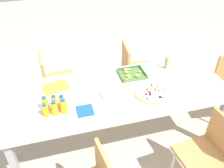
{
  "coord_description": "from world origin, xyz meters",
  "views": [
    {
      "loc": [
        -0.54,
        -1.77,
        2.21
      ],
      "look_at": [
        -0.03,
        0.1,
        0.78
      ],
      "focal_mm": 37.53,
      "sensor_mm": 36.0,
      "label": 1
    }
  ],
  "objects": [
    {
      "name": "chair_far_right",
      "position": [
        0.45,
        0.75,
        0.5
      ],
      "size": [
        0.44,
        0.44,
        0.83
      ],
      "rotation": [
        0.0,
        0.0,
        -1.68
      ],
      "color": "#B7844C",
      "rests_on": "ground_plane"
    },
    {
      "name": "juice_bottle_4",
      "position": [
        -0.62,
        -0.1,
        0.83
      ],
      "size": [
        0.05,
        0.05,
        0.14
      ],
      "color": "#F9AC14",
      "rests_on": "party_table"
    },
    {
      "name": "chair_far_left",
      "position": [
        -0.61,
        0.77,
        0.5
      ],
      "size": [
        0.44,
        0.44,
        0.83
      ],
      "rotation": [
        0.0,
        0.0,
        -1.48
      ],
      "color": "#B7844C",
      "rests_on": "ground_plane"
    },
    {
      "name": "juice_bottle_3",
      "position": [
        -0.7,
        -0.1,
        0.83
      ],
      "size": [
        0.06,
        0.06,
        0.15
      ],
      "color": "#F9AE14",
      "rests_on": "party_table"
    },
    {
      "name": "juice_bottle_1",
      "position": [
        -0.63,
        -0.18,
        0.83
      ],
      "size": [
        0.06,
        0.06,
        0.14
      ],
      "color": "#FAAC14",
      "rests_on": "party_table"
    },
    {
      "name": "napkin_stack",
      "position": [
        -0.37,
        -0.21,
        0.76
      ],
      "size": [
        0.15,
        0.15,
        0.01
      ],
      "primitive_type": "cube",
      "color": "#194CA5",
      "rests_on": "party_table"
    },
    {
      "name": "plate_stack",
      "position": [
        -0.07,
        -0.05,
        0.78
      ],
      "size": [
        0.21,
        0.21,
        0.03
      ],
      "color": "silver",
      "rests_on": "party_table"
    },
    {
      "name": "party_table",
      "position": [
        0.0,
        0.0,
        0.69
      ],
      "size": [
        2.26,
        0.85,
        0.76
      ],
      "color": "silver",
      "rests_on": "ground_plane"
    },
    {
      "name": "juice_bottle_5",
      "position": [
        -0.56,
        -0.1,
        0.82
      ],
      "size": [
        0.06,
        0.06,
        0.13
      ],
      "color": "#F9AC14",
      "rests_on": "party_table"
    },
    {
      "name": "ground_plane",
      "position": [
        0.0,
        0.0,
        0.0
      ],
      "size": [
        12.0,
        12.0,
        0.0
      ],
      "primitive_type": "plane",
      "color": "#B2A899"
    },
    {
      "name": "juice_bottle_2",
      "position": [
        -0.55,
        -0.18,
        0.83
      ],
      "size": [
        0.06,
        0.06,
        0.15
      ],
      "color": "#F9AE14",
      "rests_on": "party_table"
    },
    {
      "name": "juice_bottle_0",
      "position": [
        -0.71,
        -0.18,
        0.82
      ],
      "size": [
        0.05,
        0.05,
        0.13
      ],
      "color": "#F9AC14",
      "rests_on": "party_table"
    },
    {
      "name": "cardboard_tube",
      "position": [
        0.65,
        0.25,
        0.83
      ],
      "size": [
        0.04,
        0.04,
        0.14
      ],
      "primitive_type": "cylinder",
      "color": "#9E7A56",
      "rests_on": "party_table"
    },
    {
      "name": "paper_folder",
      "position": [
        -0.6,
        0.22,
        0.76
      ],
      "size": [
        0.29,
        0.24,
        0.01
      ],
      "primitive_type": "cube",
      "rotation": [
        0.0,
        0.0,
        0.18
      ],
      "color": "yellow",
      "rests_on": "party_table"
    },
    {
      "name": "chair_near_right",
      "position": [
        0.63,
        -0.74,
        0.5
      ],
      "size": [
        0.44,
        0.44,
        0.83
      ],
      "rotation": [
        0.0,
        0.0,
        1.67
      ],
      "color": "#B7844C",
      "rests_on": "ground_plane"
    },
    {
      "name": "snack_tray",
      "position": [
        0.23,
        0.23,
        0.77
      ],
      "size": [
        0.28,
        0.25,
        0.04
      ],
      "color": "#477238",
      "rests_on": "party_table"
    },
    {
      "name": "fruit_pizza",
      "position": [
        0.31,
        -0.13,
        0.77
      ],
      "size": [
        0.35,
        0.35,
        0.05
      ],
      "color": "tan",
      "rests_on": "party_table"
    }
  ]
}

